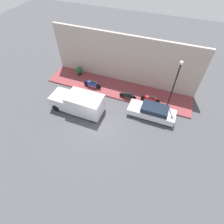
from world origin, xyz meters
name	(u,v)px	position (x,y,z in m)	size (l,w,h in m)	color
ground_plane	(98,123)	(0.00, 0.00, 0.00)	(60.00, 60.00, 0.00)	#47474C
sidewalk	(117,89)	(5.20, 0.00, 0.07)	(3.10, 16.05, 0.14)	brown
building_facade	(123,60)	(6.90, 0.00, 2.73)	(0.30, 16.05, 5.46)	#B2A899
parked_car	(152,111)	(2.68, -4.39, 0.63)	(1.62, 4.39, 1.29)	silver
delivery_van	(78,103)	(0.88, 2.46, 1.02)	(1.98, 5.11, 2.01)	silver
motorcycle_red	(150,99)	(4.42, -3.84, 0.55)	(0.30, 1.99, 0.74)	#B21E1E
motorcycle_blue	(92,84)	(4.37, 2.63, 0.61)	(0.30, 2.06, 0.86)	navy
motorcycle_black	(128,95)	(4.08, -1.55, 0.54)	(0.30, 1.78, 0.76)	black
streetlamp	(175,81)	(4.07, -5.58, 3.50)	(0.32, 0.32, 5.32)	black
potted_plant	(79,71)	(5.97, 5.10, 0.70)	(0.76, 0.76, 0.99)	black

